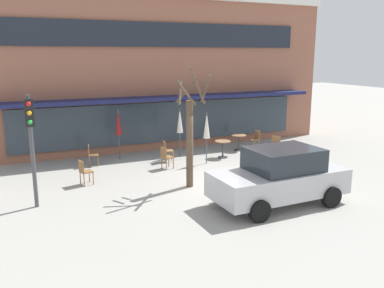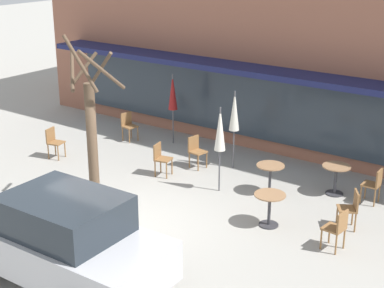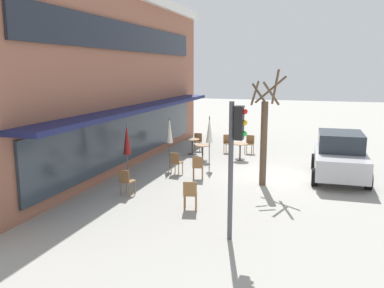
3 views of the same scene
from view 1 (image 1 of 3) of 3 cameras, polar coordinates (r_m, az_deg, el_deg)
name	(u,v)px [view 1 (image 1 of 3)]	position (r m, az deg, el deg)	size (l,w,h in m)	color
ground_plane	(224,184)	(14.61, 4.55, -5.61)	(80.00, 80.00, 0.00)	#9E9B93
building_facade	(140,68)	(23.14, -7.34, 10.48)	(17.63, 9.10, 7.50)	#935B47
cafe_table_near_wall	(239,140)	(19.57, 6.56, 0.58)	(0.70, 0.70, 0.76)	#333338
cafe_table_streetside	(223,146)	(18.15, 4.35, -0.32)	(0.70, 0.70, 0.76)	#333338
cafe_table_by_tree	(258,152)	(17.26, 9.25, -1.12)	(0.70, 0.70, 0.76)	#333338
patio_umbrella_green_folded	(180,121)	(18.08, -1.73, 3.26)	(0.28, 0.28, 2.20)	#4C4C51
patio_umbrella_cream_folded	(118,123)	(17.90, -10.30, 2.97)	(0.28, 0.28, 2.20)	#4C4C51
patio_umbrella_corner_open	(207,126)	(16.89, 2.07, 2.60)	(0.28, 0.28, 2.20)	#4C4C51
cafe_chair_0	(255,138)	(20.08, 8.90, 0.85)	(0.41, 0.41, 0.89)	olive
cafe_chair_1	(275,144)	(18.83, 11.58, -0.04)	(0.55, 0.55, 0.89)	olive
cafe_chair_2	(167,150)	(17.45, -3.58, -0.79)	(0.45, 0.45, 0.89)	olive
cafe_chair_3	(84,170)	(14.84, -14.89, -3.60)	(0.48, 0.48, 0.89)	olive
cafe_chair_4	(292,149)	(18.07, 13.91, -0.68)	(0.44, 0.44, 0.89)	olive
cafe_chair_5	(91,153)	(17.28, -13.93, -1.28)	(0.47, 0.47, 0.89)	olive
cafe_chair_6	(166,156)	(16.37, -3.68, -1.69)	(0.48, 0.48, 0.89)	olive
parked_sedan	(280,176)	(12.73, 12.22, -4.48)	(4.24, 2.10, 1.76)	#B7B7BC
street_tree	(190,135)	(13.84, -0.26, 1.30)	(1.23, 1.16, 4.14)	brown
traffic_light_pole	(31,133)	(12.66, -21.69, 1.43)	(0.26, 0.43, 3.40)	#47474C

